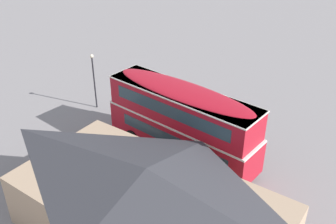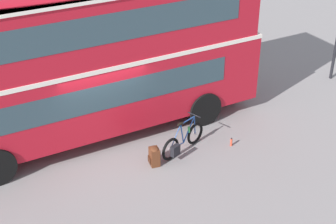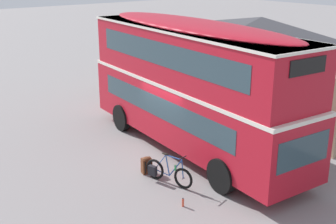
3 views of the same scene
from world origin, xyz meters
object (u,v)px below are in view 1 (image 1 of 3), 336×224
object	(u,v)px
double_decker_bus	(182,119)
water_bottle_red_squeeze	(169,120)
touring_bicycle	(181,126)
backpack_on_ground	(193,131)
street_lamp	(94,75)

from	to	relation	value
double_decker_bus	water_bottle_red_squeeze	size ratio (longest dim) A/B	39.84
touring_bicycle	water_bottle_red_squeeze	bearing A→B (deg)	-20.00
backpack_on_ground	touring_bicycle	bearing A→B (deg)	4.60
street_lamp	water_bottle_red_squeeze	bearing A→B (deg)	-165.78
backpack_on_ground	water_bottle_red_squeeze	xyz separation A→B (m)	(2.39, -0.43, -0.17)
double_decker_bus	touring_bicycle	world-z (taller)	double_decker_bus
touring_bicycle	backpack_on_ground	world-z (taller)	touring_bicycle
double_decker_bus	water_bottle_red_squeeze	world-z (taller)	double_decker_bus
touring_bicycle	water_bottle_red_squeeze	size ratio (longest dim) A/B	6.58
double_decker_bus	touring_bicycle	distance (m)	3.67
double_decker_bus	touring_bicycle	bearing A→B (deg)	-55.82
water_bottle_red_squeeze	street_lamp	world-z (taller)	street_lamp
double_decker_bus	backpack_on_ground	bearing A→B (deg)	-75.67
double_decker_bus	touring_bicycle	size ratio (longest dim) A/B	6.05
water_bottle_red_squeeze	street_lamp	xyz separation A→B (m)	(5.97, 1.51, 2.64)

